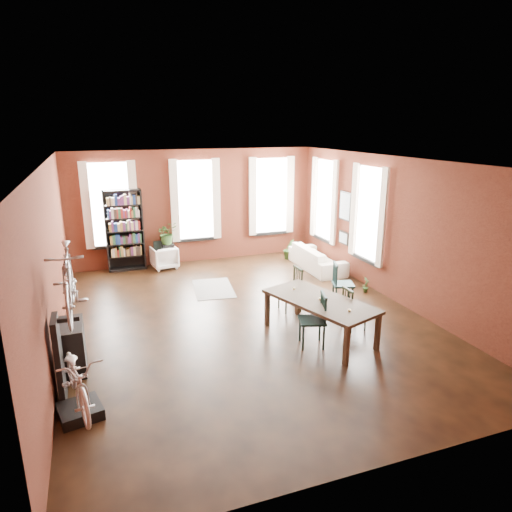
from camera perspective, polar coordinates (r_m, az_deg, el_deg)
name	(u,v)px	position (r m, az deg, el deg)	size (l,w,h in m)	color
room	(248,211)	(9.44, -1.06, 5.65)	(9.00, 9.04, 3.22)	black
dining_table	(319,318)	(8.67, 7.91, -7.72)	(0.99, 2.18, 0.74)	#453829
dining_chair_a	(312,320)	(8.28, 7.03, -7.97)	(0.45, 0.45, 0.98)	#183634
dining_chair_b	(290,289)	(9.77, 4.26, -4.19)	(0.43, 0.43, 0.94)	black
dining_chair_c	(354,309)	(9.08, 12.18, -6.44)	(0.39, 0.39, 0.85)	black
dining_chair_d	(343,284)	(10.23, 10.83, -3.46)	(0.44, 0.44, 0.95)	#1B3A3B
bookshelf	(125,231)	(12.80, -16.10, 3.07)	(1.00, 0.32, 2.20)	black
white_armchair	(164,256)	(12.88, -11.41, -0.03)	(0.66, 0.61, 0.68)	white
cream_sofa	(317,254)	(12.66, 7.67, 0.20)	(2.08, 0.61, 0.81)	beige
striped_rug	(213,289)	(11.18, -5.35, -4.07)	(0.91, 1.46, 0.01)	black
bike_trainer	(80,411)	(7.02, -21.13, -17.63)	(0.54, 0.54, 0.16)	black
bike_wall_rack	(59,360)	(7.16, -23.40, -11.89)	(0.16, 0.60, 1.30)	black
console_table	(72,347)	(8.07, -22.03, -10.49)	(0.40, 0.80, 0.80)	black
plant_stand	(168,255)	(13.06, -10.93, 0.15)	(0.32, 0.32, 0.65)	black
plant_by_sofa	(289,254)	(13.57, 4.11, 0.20)	(0.33, 0.61, 0.27)	#2D5321
plant_small	(365,289)	(11.19, 13.52, -4.08)	(0.21, 0.41, 0.15)	#2C5020
bicycle_floor	(74,353)	(6.61, -21.77, -11.15)	(0.56, 0.84, 1.59)	beige
bicycle_hung	(66,258)	(6.61, -22.67, -0.25)	(0.47, 1.00, 1.66)	#A5A8AD
plant_on_stand	(167,235)	(12.90, -11.06, 2.54)	(0.56, 0.62, 0.48)	#2F5421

